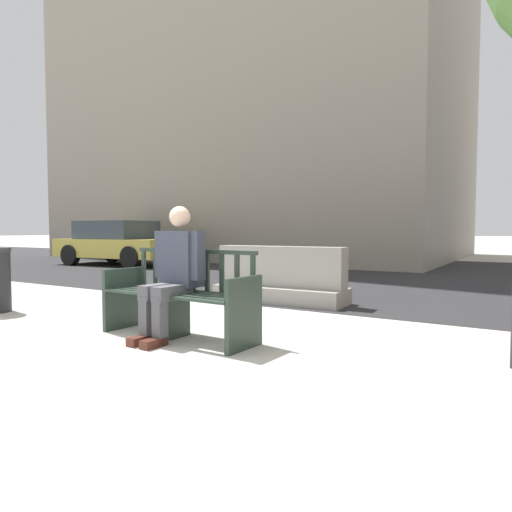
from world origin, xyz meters
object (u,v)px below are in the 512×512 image
(seated_person, at_px, (175,269))
(jersey_barrier_centre, at_px, (280,280))
(street_bench, at_px, (179,298))
(car_taxi_near, at_px, (119,243))

(seated_person, height_order, jersey_barrier_centre, seated_person)
(seated_person, relative_size, jersey_barrier_centre, 0.65)
(street_bench, relative_size, jersey_barrier_centre, 0.85)
(street_bench, distance_m, jersey_barrier_centre, 2.53)
(street_bench, bearing_deg, car_taxi_near, 141.36)
(seated_person, height_order, car_taxi_near, car_taxi_near)
(seated_person, bearing_deg, street_bench, 81.85)
(street_bench, height_order, car_taxi_near, car_taxi_near)
(jersey_barrier_centre, height_order, car_taxi_near, car_taxi_near)
(jersey_barrier_centre, distance_m, car_taxi_near, 8.81)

